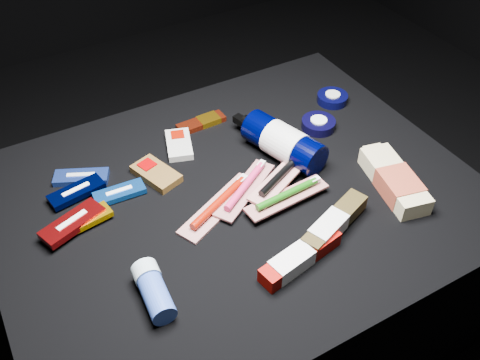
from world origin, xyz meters
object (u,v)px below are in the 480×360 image
bodywash_bottle (395,181)px  deodorant_stick (153,290)px  lotion_bottle (283,143)px  toothpaste_carton_red (297,259)px

bodywash_bottle → deodorant_stick: size_ratio=1.81×
lotion_bottle → bodywash_bottle: bearing=-70.9°
toothpaste_carton_red → lotion_bottle: bearing=51.4°
bodywash_bottle → toothpaste_carton_red: 0.30m
lotion_bottle → toothpaste_carton_red: size_ratio=1.38×
lotion_bottle → toothpaste_carton_red: lotion_bottle is taller
bodywash_bottle → lotion_bottle: bearing=137.9°
lotion_bottle → bodywash_bottle: size_ratio=1.19×
lotion_bottle → bodywash_bottle: (0.15, -0.20, -0.02)m
lotion_bottle → bodywash_bottle: 0.25m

